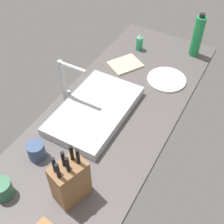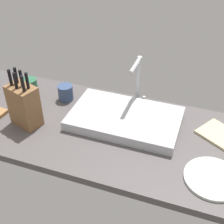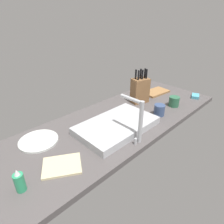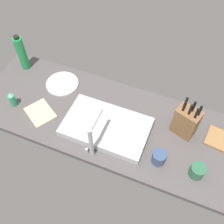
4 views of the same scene
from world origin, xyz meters
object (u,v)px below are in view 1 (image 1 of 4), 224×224
object	(u,v)px
faucet	(66,79)
dish_towel	(125,64)
coffee_mug	(36,151)
ceramic_cup	(2,189)
dinner_plate	(167,80)
knife_block	(70,181)
soap_bottle	(139,43)
sink_basin	(95,110)
water_bottle	(198,36)

from	to	relation	value
faucet	dish_towel	distance (cm)	47.23
coffee_mug	ceramic_cup	distance (cm)	21.50
dinner_plate	dish_towel	distance (cm)	27.59
knife_block	soap_bottle	bearing A→B (deg)	29.20
knife_block	dish_towel	xyz separation A→B (cm)	(87.77, 21.22, -10.02)
coffee_mug	ceramic_cup	world-z (taller)	coffee_mug
dish_towel	coffee_mug	xyz separation A→B (cm)	(-79.64, 3.58, 3.48)
knife_block	dinner_plate	bearing A→B (deg)	13.82
sink_basin	knife_block	size ratio (longest dim) A/B	1.86
knife_block	water_bottle	bearing A→B (deg)	12.45
dish_towel	soap_bottle	bearing A→B (deg)	0.09
water_bottle	dinner_plate	world-z (taller)	water_bottle
dinner_plate	dish_towel	size ratio (longest dim) A/B	1.22
water_bottle	coffee_mug	distance (cm)	117.48
knife_block	water_bottle	size ratio (longest dim) A/B	1.00
soap_bottle	ceramic_cup	bearing A→B (deg)	178.41
faucet	ceramic_cup	bearing A→B (deg)	-171.66
soap_bottle	sink_basin	bearing A→B (deg)	-175.34
faucet	coffee_mug	bearing A→B (deg)	-167.17
soap_bottle	knife_block	bearing A→B (deg)	-168.82
faucet	soap_bottle	size ratio (longest dim) A/B	2.26
soap_bottle	dinner_plate	world-z (taller)	soap_bottle
soap_bottle	coffee_mug	distance (cm)	99.41
sink_basin	ceramic_cup	distance (cm)	57.83
sink_basin	dinner_plate	size ratio (longest dim) A/B	2.30
soap_bottle	ceramic_cup	world-z (taller)	soap_bottle
dish_towel	coffee_mug	size ratio (longest dim) A/B	2.26
water_bottle	dish_towel	world-z (taller)	water_bottle
knife_block	dish_towel	world-z (taller)	knife_block
water_bottle	dinner_plate	distance (cm)	35.49
knife_block	dinner_plate	xyz separation A→B (cm)	(86.68, -6.35, -10.02)
faucet	water_bottle	bearing A→B (deg)	-30.89
sink_basin	knife_block	bearing A→B (deg)	-159.87
dish_towel	ceramic_cup	bearing A→B (deg)	178.08
dish_towel	coffee_mug	world-z (taller)	coffee_mug
soap_bottle	coffee_mug	xyz separation A→B (cm)	(-99.35, 3.55, -0.78)
dinner_plate	ceramic_cup	world-z (taller)	ceramic_cup
soap_bottle	coffee_mug	size ratio (longest dim) A/B	1.41
knife_block	coffee_mug	size ratio (longest dim) A/B	3.41
faucet	soap_bottle	world-z (taller)	faucet
knife_block	dinner_plate	world-z (taller)	knife_block
sink_basin	coffee_mug	distance (cm)	36.76
coffee_mug	knife_block	bearing A→B (deg)	-108.17
knife_block	water_bottle	distance (cm)	120.05
dish_towel	knife_block	bearing A→B (deg)	-166.41
dinner_plate	faucet	bearing A→B (deg)	136.80
sink_basin	dinner_plate	xyz separation A→B (cm)	(42.87, -22.41, -1.80)
coffee_mug	dish_towel	bearing A→B (deg)	-2.58
knife_block	coffee_mug	bearing A→B (deg)	89.85
sink_basin	faucet	xyz separation A→B (cm)	(0.84, 17.06, 13.36)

